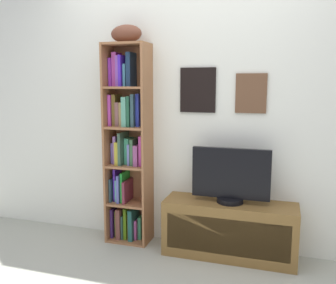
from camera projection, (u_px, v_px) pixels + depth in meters
back_wall at (189, 102)px, 3.24m from camera, size 4.80×0.08×2.60m
bookshelf at (127, 149)px, 3.35m from camera, size 0.39×0.26×1.81m
football at (126, 34)px, 3.15m from camera, size 0.30×0.18×0.15m
tv_stand at (229, 229)px, 3.10m from camera, size 1.11×0.34×0.47m
television at (231, 176)px, 3.02m from camera, size 0.64×0.22×0.46m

